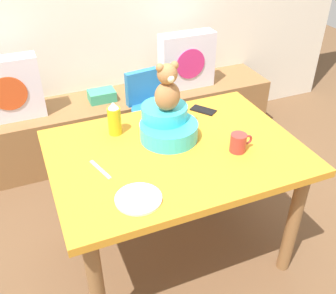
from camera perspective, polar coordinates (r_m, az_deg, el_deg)
The scene contains 14 objects.
ground_plane at distance 2.44m, azimuth 0.93°, elevation -14.79°, with size 8.00×8.00×0.00m, color brown.
window_bench at distance 3.17m, azimuth -7.63°, elevation 3.44°, with size 2.60×0.44×0.46m, color olive.
pillow_floral_left at distance 2.88m, azimuth -22.48°, elevation 7.83°, with size 0.44×0.15×0.44m.
pillow_floral_right at distance 3.14m, azimuth 2.77°, elevation 12.56°, with size 0.44×0.15×0.44m.
book_stack at distance 3.02m, azimuth -9.71°, elevation 7.47°, with size 0.20×0.14×0.08m, color #3BA075.
dining_table at distance 2.00m, azimuth 1.10°, elevation -2.86°, with size 1.24×0.89×0.74m.
highchair at distance 2.71m, azimuth -1.90°, elevation 5.12°, with size 0.36×0.48×0.79m.
infant_seat_teal at distance 2.00m, azimuth -0.10°, elevation 3.31°, with size 0.30×0.33×0.16m.
teddy_bear at distance 1.90m, azimuth -0.10°, elevation 8.64°, with size 0.13×0.12×0.25m.
ketchup_bottle at distance 2.04m, azimuth -7.90°, elevation 4.10°, with size 0.07×0.07×0.18m.
coffee_mug at distance 1.93m, azimuth 10.35°, elevation 0.64°, with size 0.12×0.08×0.09m.
dinner_plate_near at distance 1.64m, azimuth -4.36°, elevation -7.58°, with size 0.20×0.20×0.01m, color white.
cell_phone at distance 2.28m, azimuth 5.21°, elevation 5.42°, with size 0.07×0.14×0.01m, color black.
table_fork at distance 1.83m, azimuth -9.92°, elevation -3.28°, with size 0.02×0.17×0.01m, color silver.
Camera 1 is at (-0.65, -1.46, 1.84)m, focal length 41.43 mm.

